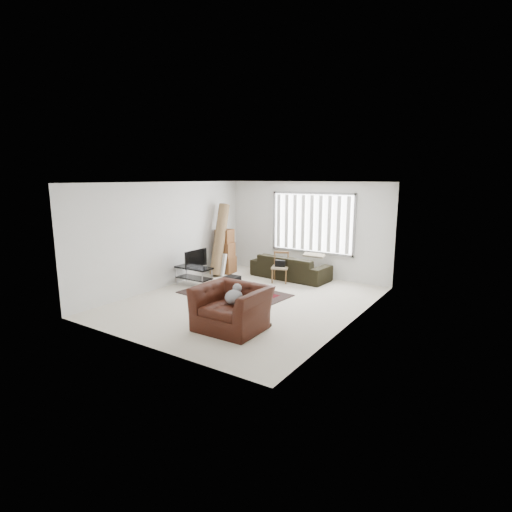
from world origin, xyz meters
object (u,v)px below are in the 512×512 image
(moving_boxes, at_px, (225,253))
(sofa, at_px, (290,263))
(side_chair, at_px, (280,266))
(tv_stand, at_px, (194,272))
(armchair, at_px, (232,305))

(moving_boxes, distance_m, sofa, 2.02)
(moving_boxes, relative_size, side_chair, 1.59)
(moving_boxes, xyz_separation_m, side_chair, (1.92, -0.03, -0.15))
(sofa, bearing_deg, tv_stand, 53.98)
(tv_stand, distance_m, armchair, 3.31)
(sofa, relative_size, side_chair, 2.73)
(tv_stand, xyz_separation_m, side_chair, (1.72, 1.56, 0.09))
(sofa, height_order, armchair, armchair)
(moving_boxes, xyz_separation_m, sofa, (1.95, 0.48, -0.17))
(sofa, relative_size, armchair, 1.74)
(sofa, height_order, side_chair, sofa)
(moving_boxes, height_order, sofa, moving_boxes)
(sofa, bearing_deg, side_chair, 90.45)
(side_chair, bearing_deg, moving_boxes, 158.01)
(sofa, bearing_deg, armchair, 107.34)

